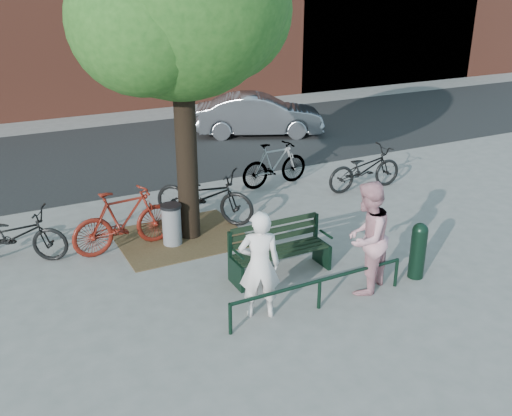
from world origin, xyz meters
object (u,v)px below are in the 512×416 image
person_left (259,265)px  person_right (366,238)px  bollard (418,249)px  parked_car (259,115)px  bicycle_c (204,196)px  litter_bin (172,225)px  park_bench (279,248)px

person_left → person_right: bearing=-159.9°
person_right → bollard: 1.14m
parked_car → bicycle_c: bearing=167.6°
person_left → parked_car: size_ratio=0.42×
person_left → person_right: (1.85, -0.11, 0.08)m
person_right → litter_bin: 3.79m
bollard → litter_bin: 4.50m
bollard → litter_bin: size_ratio=1.23×
litter_bin → bicycle_c: bicycle_c is taller
person_left → bollard: person_left is taller
park_bench → litter_bin: size_ratio=2.15×
parked_car → person_left: bearing=176.7°
person_right → bicycle_c: person_right is taller
person_right → litter_bin: person_right is taller
person_left → parked_car: bearing=-94.1°
park_bench → bicycle_c: 2.70m
bollard → person_left: bearing=176.7°
bollard → bicycle_c: bearing=120.3°
person_right → park_bench: bearing=-79.5°
park_bench → bollard: (2.01, -1.19, 0.05)m
park_bench → bollard: 2.34m
person_left → litter_bin: bearing=-60.1°
bollard → litter_bin: bollard is taller
park_bench → person_right: person_right is taller
park_bench → person_right: (0.95, -1.13, 0.45)m
person_right → parked_car: (3.08, 9.56, -0.26)m
litter_bin → parked_car: bearing=51.1°
park_bench → person_right: 1.54m
person_right → bollard: (1.06, -0.06, -0.40)m
bicycle_c → parked_car: bearing=8.2°
park_bench → litter_bin: (-1.23, 1.92, -0.07)m
park_bench → parked_car: (4.03, 8.43, 0.18)m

